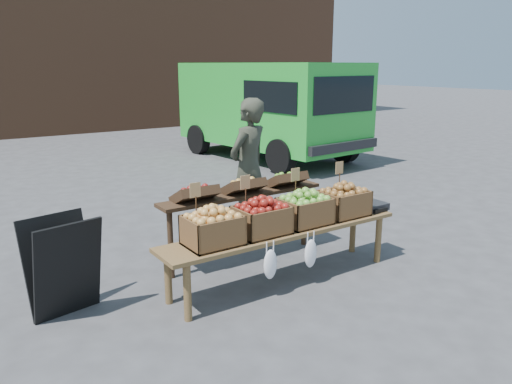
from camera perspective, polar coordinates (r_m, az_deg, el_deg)
ground at (r=5.29m, az=7.61°, el=-10.26°), size 80.00×80.00×0.00m
delivery_van at (r=11.95m, az=1.42°, el=9.20°), size 2.69×5.15×2.23m
vendor at (r=6.48m, az=-0.86°, el=2.82°), size 0.76×0.63×1.79m
chalkboard_sign at (r=4.79m, az=-21.19°, el=-7.92°), size 0.65×0.44×0.91m
back_table at (r=5.66m, az=-1.49°, el=-2.82°), size 2.10×0.44×1.04m
display_bench at (r=5.20m, az=3.13°, el=-7.19°), size 2.70×0.56×0.57m
crate_golden_apples at (r=4.62m, az=-4.98°, el=-4.39°), size 0.50×0.40×0.28m
crate_russet_pears at (r=4.90m, az=0.63°, el=-3.24°), size 0.50×0.40×0.28m
crate_red_apples at (r=5.22m, az=5.60°, el=-2.19°), size 0.50×0.40×0.28m
crate_green_apples at (r=5.58m, az=9.95°, el=-1.26°), size 0.50×0.40×0.28m
weighing_scale at (r=5.90m, az=12.88°, el=-1.56°), size 0.34×0.30×0.08m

